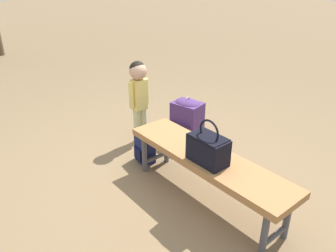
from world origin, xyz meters
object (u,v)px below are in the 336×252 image
(backpack_small, at_px, (145,147))
(backpack_large, at_px, (187,119))
(park_bench, at_px, (207,161))
(handbag, at_px, (208,148))
(child_standing, at_px, (139,89))

(backpack_small, bearing_deg, backpack_large, -91.23)
(park_bench, xyz_separation_m, handbag, (-0.06, 0.08, 0.18))
(child_standing, relative_size, backpack_large, 1.72)
(child_standing, xyz_separation_m, backpack_large, (-0.40, -0.37, -0.36))
(park_bench, bearing_deg, child_standing, -14.87)
(park_bench, height_order, child_standing, child_standing)
(park_bench, relative_size, backpack_small, 4.82)
(park_bench, bearing_deg, handbag, 128.95)
(backpack_small, bearing_deg, child_standing, -35.04)
(park_bench, xyz_separation_m, child_standing, (1.24, -0.33, 0.24))
(handbag, xyz_separation_m, backpack_small, (0.92, -0.14, -0.41))
(handbag, distance_m, backpack_large, 1.23)
(backpack_large, bearing_deg, backpack_small, 88.77)
(handbag, height_order, child_standing, child_standing)
(child_standing, bearing_deg, backpack_large, -137.18)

